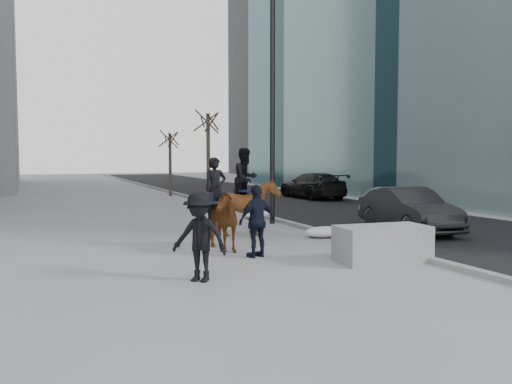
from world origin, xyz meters
name	(u,v)px	position (x,y,z in m)	size (l,w,h in m)	color
ground	(276,257)	(0.00, 0.00, 0.00)	(120.00, 120.00, 0.00)	gray
road	(321,208)	(7.00, 10.00, 0.01)	(8.00, 90.00, 0.01)	black
curb	(240,210)	(3.00, 10.00, 0.06)	(0.25, 90.00, 0.12)	gray
planter	(382,244)	(2.04, -1.45, 0.42)	(2.09, 1.04, 0.84)	gray
car_near	(408,210)	(5.75, 2.28, 0.71)	(1.50, 4.30, 1.42)	black
car_far	(312,186)	(9.28, 14.94, 0.72)	(2.03, 4.99, 1.45)	black
tree_near	(208,155)	(2.40, 12.54, 2.43)	(1.20, 1.20, 4.86)	#35261F
tree_far	(170,161)	(2.40, 19.79, 2.05)	(1.20, 1.20, 4.10)	#382A21
mounted_left	(217,216)	(-0.95, 1.54, 0.89)	(1.00, 1.92, 2.40)	#4F280F
mounted_right	(247,201)	(0.66, 3.43, 1.07)	(1.90, 1.99, 2.66)	#461B0E
feeder	(257,221)	(-0.40, 0.20, 0.88)	(1.10, 0.97, 1.75)	black
camera_crew	(200,236)	(-2.40, -1.64, 0.89)	(1.27, 1.26, 1.75)	black
lamppost	(275,82)	(2.60, 5.64, 4.99)	(0.25, 2.15, 9.09)	black
snow_piles	(289,223)	(2.70, 4.66, 0.15)	(1.24, 5.94, 0.32)	white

